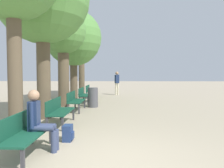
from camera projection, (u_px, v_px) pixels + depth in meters
name	position (u px, v px, depth m)	size (l,w,h in m)	color
ground_plane	(109.00, 163.00, 4.02)	(80.00, 80.00, 0.00)	tan
bench_row_0	(23.00, 132.00, 4.33)	(0.54, 1.59, 0.83)	#144733
bench_row_1	(59.00, 110.00, 6.93)	(0.54, 1.59, 0.83)	#144733
bench_row_2	(75.00, 100.00, 9.53)	(0.54, 1.59, 0.83)	#144733
bench_row_3	(84.00, 94.00, 12.13)	(0.54, 1.59, 0.83)	#144733
bench_row_4	(90.00, 90.00, 14.72)	(0.54, 1.59, 0.83)	#144733
tree_row_2	(63.00, 34.00, 10.72)	(2.24, 2.24, 4.84)	brown
tree_row_3	(73.00, 38.00, 13.20)	(3.40, 3.40, 5.48)	brown
tree_row_4	(81.00, 37.00, 16.06)	(2.88, 2.88, 5.81)	brown
person_seated	(40.00, 119.00, 4.59)	(0.62, 0.35, 1.31)	#384260
backpack	(68.00, 133.00, 5.31)	(0.25, 0.30, 0.39)	navy
pedestrian_near	(117.00, 82.00, 16.34)	(0.36, 0.27, 1.76)	beige
trash_bin	(93.00, 97.00, 10.56)	(0.49, 0.49, 0.94)	#4C4C51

